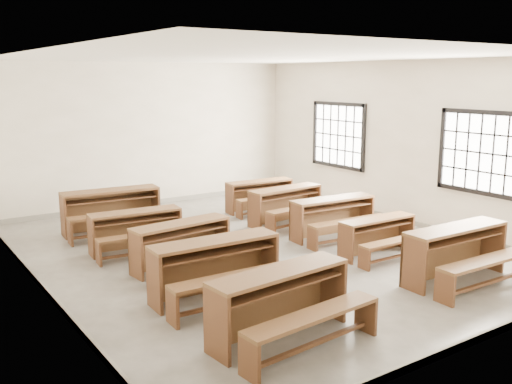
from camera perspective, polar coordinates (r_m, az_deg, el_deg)
room at (r=9.37m, az=0.46°, el=6.93°), size 8.50×8.50×3.20m
desk_set_0 at (r=6.43m, az=2.68°, el=-10.71°), size 1.82×1.05×0.79m
desk_set_1 at (r=7.56m, az=-3.93°, el=-7.25°), size 1.79×0.98×0.79m
desk_set_2 at (r=8.77m, az=-7.34°, el=-4.97°), size 1.66×0.98×0.71m
desk_set_3 at (r=9.75m, az=-11.86°, el=-3.55°), size 1.59×0.93×0.69m
desk_set_4 at (r=11.03m, az=-14.21°, el=-1.53°), size 1.87×1.10×0.81m
desk_set_5 at (r=8.66m, az=19.57°, el=-5.49°), size 1.78×0.96×0.79m
desk_set_6 at (r=9.52m, az=12.19°, el=-4.14°), size 1.41×0.75×0.63m
desk_set_7 at (r=10.43m, az=7.83°, el=-2.28°), size 1.69×0.97×0.73m
desk_set_8 at (r=11.36m, az=3.11°, el=-1.09°), size 1.65×0.93×0.72m
desk_set_9 at (r=12.38m, az=0.44°, el=-0.15°), size 1.55×0.91×0.67m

